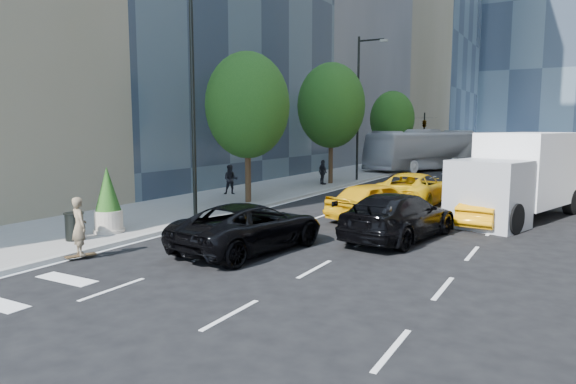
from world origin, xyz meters
The scene contains 21 objects.
ground centered at (0.00, 0.00, 0.00)m, with size 160.00×160.00×0.00m, color black.
sidewalk_left centered at (-9.00, 30.00, 0.07)m, with size 6.00×120.00×0.15m, color slate.
lamp_near centered at (-6.32, 4.00, 5.81)m, with size 2.13×0.22×10.00m.
lamp_far centered at (-6.32, 22.00, 5.81)m, with size 2.13×0.22×10.00m.
tree_near centered at (-7.20, 9.00, 4.97)m, with size 4.20×4.20×7.46m.
tree_mid centered at (-7.20, 19.00, 5.32)m, with size 4.50×4.50×7.99m.
tree_far centered at (-7.20, 32.00, 4.62)m, with size 3.90×3.90×6.92m.
traffic_signal centered at (-6.40, 40.00, 4.23)m, with size 2.48×0.53×5.20m.
skateboarder centered at (-5.60, -2.42, 0.87)m, with size 0.64×0.42×1.75m, color #756349.
black_sedan_lincoln centered at (-1.79, 0.97, 0.76)m, with size 2.54×5.50×1.53m, color black.
black_sedan_mercedes centered at (1.86, 4.89, 0.82)m, with size 2.30×5.65×1.64m, color black.
taxi_a centered at (-0.07, 8.09, 0.82)m, with size 1.93×4.80×1.63m, color #E4A40C.
taxi_b centered at (4.20, 9.06, 0.66)m, with size 1.39×4.00×1.32m, color #F79C0D.
taxi_c centered at (0.13, 13.00, 0.82)m, with size 2.72×5.91×1.64m, color #D9A60B.
taxi_d centered at (3.67, 15.50, 0.76)m, with size 2.14×5.27×1.53m, color #FFA60D.
city_bus centered at (-4.80, 34.06, 1.86)m, with size 3.12×13.33×3.71m, color silver.
box_truck centered at (5.10, 11.33, 1.87)m, with size 4.89×8.14×3.67m.
pedestrian_a centered at (-9.70, 10.99, 0.98)m, with size 0.81×0.63×1.66m, color black.
pedestrian_b centered at (-7.31, 18.00, 0.96)m, with size 0.95×0.39×1.61m, color black.
trash_can centered at (-7.39, -1.21, 0.59)m, with size 0.59×0.59×0.89m, color black.
planter_shrub centered at (-7.41, 0.26, 1.28)m, with size 0.99×0.99×2.37m.
Camera 1 is at (7.11, -12.45, 3.92)m, focal length 32.00 mm.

